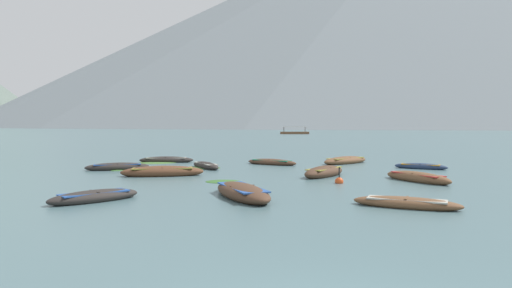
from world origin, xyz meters
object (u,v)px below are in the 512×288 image
object	(u,v)px
rowboat_0	(95,197)
mooring_buoy	(339,181)
rowboat_1	(272,162)
rowboat_12	(421,167)
rowboat_5	(166,160)
rowboat_9	(346,161)
rowboat_10	(117,167)
rowboat_2	(324,172)
rowboat_4	(242,192)
ferry_0	(295,133)
rowboat_6	(406,203)
rowboat_8	(417,178)
rowboat_7	(206,166)
rowboat_3	(163,172)

from	to	relation	value
rowboat_0	mooring_buoy	size ratio (longest dim) A/B	3.52
rowboat_1	rowboat_12	distance (m)	9.76
rowboat_5	mooring_buoy	size ratio (longest dim) A/B	4.59
rowboat_0	rowboat_9	xyz separation A→B (m)	(11.65, 16.33, 0.04)
rowboat_9	rowboat_12	xyz separation A→B (m)	(4.08, -3.84, -0.06)
rowboat_9	rowboat_10	distance (m)	15.70
rowboat_12	mooring_buoy	world-z (taller)	mooring_buoy
rowboat_9	rowboat_2	bearing A→B (deg)	-106.93
rowboat_4	rowboat_12	distance (m)	15.52
rowboat_9	mooring_buoy	world-z (taller)	mooring_buoy
rowboat_9	rowboat_5	bearing A→B (deg)	178.41
rowboat_5	ferry_0	xyz separation A→B (m)	(14.74, 110.22, 0.27)
rowboat_4	rowboat_6	distance (m)	5.90
rowboat_1	rowboat_8	bearing A→B (deg)	-51.38
rowboat_9	rowboat_7	bearing A→B (deg)	-157.79
rowboat_4	rowboat_12	size ratio (longest dim) A/B	1.44
rowboat_4	rowboat_9	world-z (taller)	rowboat_4
rowboat_3	rowboat_10	distance (m)	4.72
mooring_buoy	rowboat_5	bearing A→B (deg)	134.15
rowboat_0	rowboat_1	world-z (taller)	rowboat_0
rowboat_12	rowboat_8	bearing A→B (deg)	-109.55
rowboat_2	rowboat_10	bearing A→B (deg)	166.89
rowboat_12	rowboat_9	bearing A→B (deg)	136.74
rowboat_7	rowboat_9	world-z (taller)	rowboat_9
rowboat_1	rowboat_7	distance (m)	5.00
rowboat_3	rowboat_6	xyz separation A→B (m)	(10.46, -8.79, -0.07)
rowboat_8	rowboat_12	distance (m)	6.71
rowboat_0	rowboat_4	world-z (taller)	rowboat_4
rowboat_3	ferry_0	distance (m)	119.58
rowboat_10	rowboat_12	distance (m)	18.93
rowboat_1	rowboat_2	xyz separation A→B (m)	(2.86, -6.90, 0.06)
rowboat_10	rowboat_12	size ratio (longest dim) A/B	1.24
rowboat_5	rowboat_12	size ratio (longest dim) A/B	1.28
rowboat_0	mooring_buoy	bearing A→B (deg)	29.09
rowboat_10	rowboat_6	bearing A→B (deg)	-40.21
rowboat_7	ferry_0	world-z (taller)	ferry_0
rowboat_10	mooring_buoy	world-z (taller)	mooring_buoy
rowboat_0	rowboat_4	bearing A→B (deg)	10.99
rowboat_12	rowboat_1	bearing A→B (deg)	164.36
rowboat_3	ferry_0	xyz separation A→B (m)	(12.81, 118.89, 0.23)
rowboat_0	rowboat_10	world-z (taller)	rowboat_10
rowboat_5	rowboat_6	size ratio (longest dim) A/B	1.12
rowboat_6	mooring_buoy	size ratio (longest dim) A/B	4.08
rowboat_7	rowboat_2	bearing A→B (deg)	-30.73
rowboat_1	rowboat_3	distance (m)	9.22
rowboat_8	rowboat_10	bearing A→B (deg)	163.47
rowboat_0	rowboat_9	world-z (taller)	rowboat_9
rowboat_8	mooring_buoy	world-z (taller)	mooring_buoy
rowboat_0	ferry_0	xyz separation A→B (m)	(13.25, 126.91, 0.29)
rowboat_10	mooring_buoy	distance (m)	13.97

